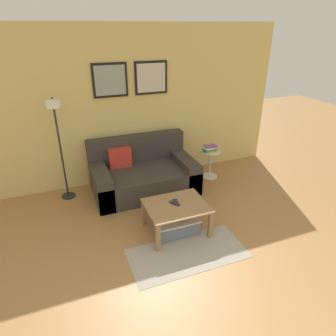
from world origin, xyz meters
TOP-DOWN VIEW (x-y plane):
  - wall_back at (0.00, 3.67)m, footprint 5.60×0.09m
  - area_rug at (0.21, 1.44)m, footprint 1.42×0.68m
  - couch at (0.17, 3.16)m, footprint 1.65×1.00m
  - coffee_table at (0.26, 1.91)m, footprint 0.79×0.64m
  - storage_bin at (0.24, 1.88)m, footprint 0.58×0.38m
  - floor_lamp at (-1.03, 3.19)m, footprint 0.21×0.47m
  - side_table at (1.42, 3.15)m, footprint 0.34×0.34m
  - book_stack at (1.41, 3.15)m, footprint 0.26×0.21m
  - remote_control at (0.24, 1.94)m, footprint 0.11×0.15m
  - cell_phone at (0.27, 1.98)m, footprint 0.10×0.15m

SIDE VIEW (x-z plane):
  - area_rug at x=0.21m, z-range 0.00..0.01m
  - storage_bin at x=0.24m, z-range 0.00..0.22m
  - couch at x=0.17m, z-range -0.14..0.69m
  - side_table at x=1.42m, z-range 0.05..0.56m
  - coffee_table at x=0.26m, z-range 0.13..0.53m
  - cell_phone at x=0.27m, z-range 0.40..0.41m
  - remote_control at x=0.24m, z-range 0.40..0.42m
  - book_stack at x=1.41m, z-range 0.51..0.61m
  - floor_lamp at x=-1.03m, z-range 0.34..1.95m
  - wall_back at x=0.00m, z-range 0.01..2.56m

